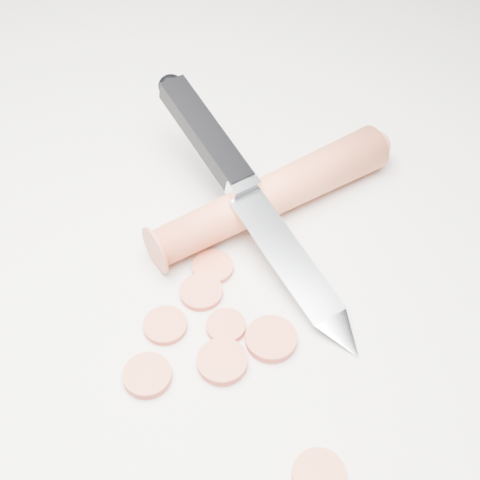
# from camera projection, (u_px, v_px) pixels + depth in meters

# --- Properties ---
(ground) EXTENTS (2.40, 2.40, 0.00)m
(ground) POSITION_uv_depth(u_px,v_px,m) (242.00, 284.00, 0.50)
(ground) COLOR silver
(ground) RESTS_ON ground
(carrot) EXTENTS (0.19, 0.16, 0.03)m
(carrot) POSITION_uv_depth(u_px,v_px,m) (272.00, 195.00, 0.54)
(carrot) COLOR #DF6139
(carrot) RESTS_ON ground
(carrot_slice_0) EXTENTS (0.03, 0.03, 0.01)m
(carrot_slice_0) POSITION_uv_depth(u_px,v_px,m) (147.00, 376.00, 0.45)
(carrot_slice_0) COLOR #CA5836
(carrot_slice_0) RESTS_ON ground
(carrot_slice_1) EXTENTS (0.03, 0.03, 0.01)m
(carrot_slice_1) POSITION_uv_depth(u_px,v_px,m) (222.00, 362.00, 0.45)
(carrot_slice_1) COLOR #CA5836
(carrot_slice_1) RESTS_ON ground
(carrot_slice_2) EXTENTS (0.03, 0.03, 0.01)m
(carrot_slice_2) POSITION_uv_depth(u_px,v_px,m) (213.00, 267.00, 0.51)
(carrot_slice_2) COLOR #CA5836
(carrot_slice_2) RESTS_ON ground
(carrot_slice_3) EXTENTS (0.03, 0.03, 0.01)m
(carrot_slice_3) POSITION_uv_depth(u_px,v_px,m) (226.00, 326.00, 0.47)
(carrot_slice_3) COLOR #CA5836
(carrot_slice_3) RESTS_ON ground
(carrot_slice_4) EXTENTS (0.04, 0.04, 0.01)m
(carrot_slice_4) POSITION_uv_depth(u_px,v_px,m) (271.00, 339.00, 0.47)
(carrot_slice_4) COLOR #CA5836
(carrot_slice_4) RESTS_ON ground
(carrot_slice_5) EXTENTS (0.03, 0.03, 0.01)m
(carrot_slice_5) POSITION_uv_depth(u_px,v_px,m) (201.00, 292.00, 0.49)
(carrot_slice_5) COLOR #CA5836
(carrot_slice_5) RESTS_ON ground
(carrot_slice_6) EXTENTS (0.03, 0.03, 0.01)m
(carrot_slice_6) POSITION_uv_depth(u_px,v_px,m) (319.00, 475.00, 0.40)
(carrot_slice_6) COLOR #CA5836
(carrot_slice_6) RESTS_ON ground
(carrot_slice_7) EXTENTS (0.03, 0.03, 0.01)m
(carrot_slice_7) POSITION_uv_depth(u_px,v_px,m) (165.00, 325.00, 0.47)
(carrot_slice_7) COLOR #CA5836
(carrot_slice_7) RESTS_ON ground
(kitchen_knife) EXTENTS (0.20, 0.23, 0.08)m
(kitchen_knife) POSITION_uv_depth(u_px,v_px,m) (254.00, 199.00, 0.51)
(kitchen_knife) COLOR silver
(kitchen_knife) RESTS_ON ground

